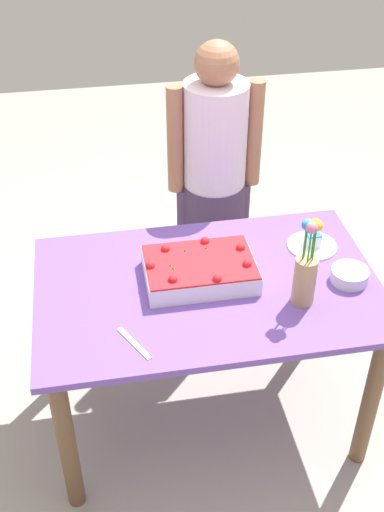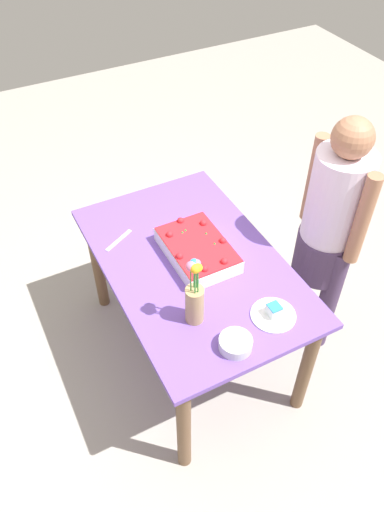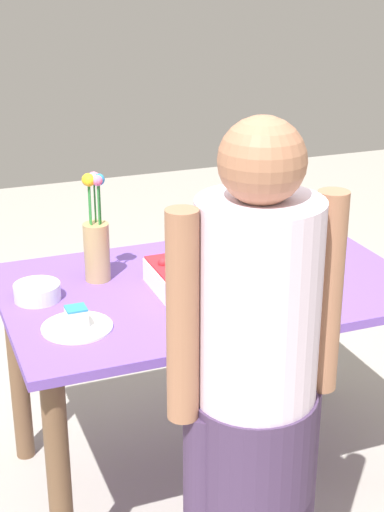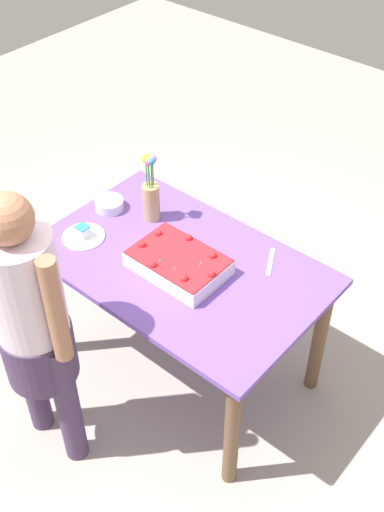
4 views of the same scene
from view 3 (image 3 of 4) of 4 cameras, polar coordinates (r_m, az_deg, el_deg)
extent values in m
plane|color=#A29C92|center=(3.03, 1.01, -15.50)|extent=(8.00, 8.00, 0.00)
cube|color=#6E4AAD|center=(2.64, 1.12, -2.27)|extent=(1.36, 0.86, 0.03)
cylinder|color=brown|center=(2.40, -9.61, -16.16)|extent=(0.07, 0.07, 0.74)
cylinder|color=brown|center=(2.99, -12.52, -8.11)|extent=(0.07, 0.07, 0.74)
cylinder|color=brown|center=(3.34, 8.42, -4.48)|extent=(0.07, 0.07, 0.74)
cube|color=white|center=(2.59, 2.00, -1.45)|extent=(0.44, 0.30, 0.08)
cube|color=red|center=(2.58, 2.01, -0.57)|extent=(0.43, 0.29, 0.01)
sphere|color=red|center=(2.65, 5.92, 0.18)|extent=(0.04, 0.04, 0.04)
sphere|color=red|center=(2.70, 3.58, 0.69)|extent=(0.04, 0.04, 0.04)
sphere|color=red|center=(2.66, 0.11, 0.41)|extent=(0.04, 0.04, 0.04)
sphere|color=red|center=(2.56, -2.11, -0.50)|extent=(0.04, 0.04, 0.04)
sphere|color=red|center=(2.47, -1.27, -1.40)|extent=(0.04, 0.04, 0.04)
sphere|color=red|center=(2.45, 2.20, -1.54)|extent=(0.04, 0.04, 0.04)
sphere|color=red|center=(2.54, 5.43, -0.80)|extent=(0.04, 0.04, 0.04)
cone|color=#2D8438|center=(2.49, 1.84, -1.19)|extent=(0.02, 0.02, 0.02)
cone|color=#2D8438|center=(2.63, 4.32, -0.03)|extent=(0.02, 0.02, 0.02)
cone|color=#2D8438|center=(2.64, 3.96, 0.11)|extent=(0.02, 0.02, 0.02)
cone|color=#2D8438|center=(2.53, 3.65, -0.90)|extent=(0.02, 0.02, 0.02)
cylinder|color=white|center=(2.35, -8.36, -5.15)|extent=(0.21, 0.21, 0.01)
cube|color=white|center=(2.34, -8.40, -4.46)|extent=(0.06, 0.06, 0.06)
cube|color=teal|center=(2.33, -8.44, -3.78)|extent=(0.06, 0.06, 0.01)
cube|color=silver|center=(2.99, 4.81, 0.95)|extent=(0.11, 0.18, 0.00)
cylinder|color=tan|center=(2.64, -6.93, 0.29)|extent=(0.09, 0.09, 0.20)
cylinder|color=#2D8438|center=(2.58, -6.72, 3.93)|extent=(0.01, 0.01, 0.15)
sphere|color=#2B84BC|center=(2.56, -6.80, 5.54)|extent=(0.04, 0.04, 0.04)
cylinder|color=#2D8438|center=(2.60, -7.08, 4.04)|extent=(0.01, 0.01, 0.15)
sphere|color=pink|center=(2.58, -7.16, 5.63)|extent=(0.04, 0.04, 0.04)
cylinder|color=#2D8438|center=(2.59, -7.49, 3.92)|extent=(0.01, 0.01, 0.15)
sphere|color=yellow|center=(2.57, -7.57, 5.53)|extent=(0.04, 0.04, 0.04)
cylinder|color=#2D8438|center=(2.57, -7.41, 3.83)|extent=(0.01, 0.01, 0.15)
sphere|color=yellow|center=(2.55, -7.49, 5.45)|extent=(0.04, 0.04, 0.04)
cylinder|color=#2D8438|center=(2.57, -6.82, 3.85)|extent=(0.01, 0.01, 0.15)
sphere|color=pink|center=(2.55, -6.90, 5.47)|extent=(0.03, 0.03, 0.03)
cylinder|color=silver|center=(2.55, -11.19, -2.57)|extent=(0.15, 0.15, 0.05)
cylinder|color=#463355|center=(2.04, 4.43, -13.31)|extent=(0.32, 0.31, 0.28)
cylinder|color=silver|center=(1.85, 4.77, -3.62)|extent=(0.30, 0.30, 0.52)
sphere|color=#A46D50|center=(1.73, 5.13, 6.91)|extent=(0.20, 0.20, 0.20)
cylinder|color=#A46D50|center=(1.94, 9.80, -2.72)|extent=(0.08, 0.08, 0.52)
cylinder|color=#A46D50|center=(1.78, -0.70, -4.56)|extent=(0.08, 0.08, 0.52)
camera|label=1|loc=(4.39, -3.96, 28.93)|focal=45.00mm
camera|label=2|loc=(3.23, -39.14, 31.42)|focal=35.00mm
camera|label=4|loc=(2.67, 65.41, 32.53)|focal=45.00mm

